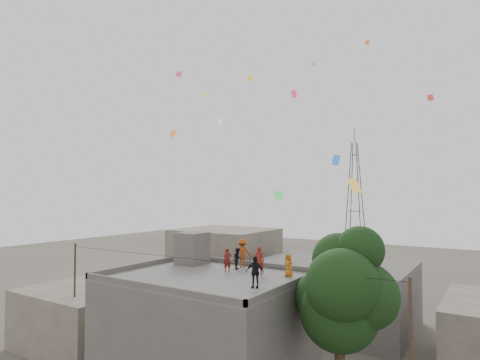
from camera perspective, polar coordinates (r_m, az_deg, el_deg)
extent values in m
cube|color=#4D4A48|center=(23.27, -4.73, -20.98)|extent=(10.00, 8.00, 6.00)
cube|color=#585653|center=(22.46, -4.70, -13.61)|extent=(10.00, 8.00, 0.10)
cube|color=#4D4A48|center=(25.60, 0.78, -11.72)|extent=(10.00, 0.15, 0.30)
cube|color=#4D4A48|center=(19.52, -11.98, -14.74)|extent=(10.00, 0.15, 0.30)
cube|color=#4D4A48|center=(19.87, 7.01, -14.54)|extent=(0.15, 8.00, 0.30)
cube|color=#4D4A48|center=(25.67, -13.63, -11.64)|extent=(0.15, 8.00, 0.30)
cube|color=#4D4A48|center=(26.26, -6.80, -9.58)|extent=(1.60, 1.80, 2.00)
cube|color=#5B5348|center=(32.36, -18.77, -17.25)|extent=(8.00, 10.00, 4.00)
cube|color=#4D4A48|center=(34.41, 13.05, -15.51)|extent=(12.00, 9.00, 5.00)
cube|color=#5B5348|center=(41.43, -2.13, -11.83)|extent=(9.00, 8.00, 7.00)
cylinder|color=black|center=(20.27, 14.51, -22.05)|extent=(0.64, 0.91, 2.14)
sphere|color=black|center=(19.73, 13.94, -17.74)|extent=(3.60, 3.60, 3.60)
sphere|color=black|center=(19.49, 17.39, -15.47)|extent=(3.00, 3.00, 3.00)
sphere|color=black|center=(20.38, 11.92, -16.07)|extent=(2.80, 2.80, 2.80)
sphere|color=black|center=(18.53, 14.28, -14.31)|extent=(3.20, 3.20, 3.20)
sphere|color=black|center=(20.19, 13.91, -10.98)|extent=(2.60, 2.60, 2.60)
sphere|color=black|center=(19.49, 16.71, -9.50)|extent=(2.20, 2.20, 2.20)
cylinder|color=black|center=(28.74, -22.48, -15.68)|extent=(0.12, 0.12, 7.40)
cylinder|color=black|center=(20.98, -5.71, -11.24)|extent=(20.00, 0.52, 0.02)
cylinder|color=black|center=(59.49, 15.02, -3.45)|extent=(1.27, 1.27, 18.01)
cylinder|color=black|center=(58.99, 16.59, -3.44)|extent=(1.27, 1.27, 18.01)
cylinder|color=black|center=(60.62, 17.04, -3.40)|extent=(1.27, 1.27, 18.01)
cylinder|color=black|center=(61.11, 15.51, -3.40)|extent=(1.27, 1.27, 18.01)
cube|color=black|center=(60.43, 16.09, -8.55)|extent=(2.36, 0.08, 0.08)
cube|color=black|center=(60.43, 16.09, -8.55)|extent=(0.08, 2.36, 0.08)
cube|color=black|center=(60.08, 16.05, -4.28)|extent=(1.81, 0.08, 0.08)
cube|color=black|center=(60.08, 16.05, -4.28)|extent=(0.08, 1.81, 0.08)
cube|color=black|center=(60.06, 16.01, 0.01)|extent=(1.26, 0.08, 0.08)
cube|color=black|center=(60.06, 16.01, 0.01)|extent=(0.08, 1.26, 0.08)
cube|color=black|center=(60.29, 15.97, 3.43)|extent=(0.82, 0.08, 0.08)
cube|color=black|center=(60.29, 15.97, 3.43)|extent=(0.08, 0.82, 0.08)
cylinder|color=black|center=(60.61, 15.95, 6.07)|extent=(0.08, 0.08, 2.00)
imported|color=maroon|center=(22.76, 2.76, -11.35)|extent=(0.61, 0.46, 1.54)
imported|color=#BE6615|center=(22.32, 6.90, -11.94)|extent=(0.67, 0.50, 1.23)
imported|color=black|center=(24.39, -0.30, -11.09)|extent=(0.72, 0.76, 1.24)
imported|color=black|center=(19.64, 2.13, -12.94)|extent=(0.94, 0.61, 1.49)
imported|color=#9A3E11|center=(24.99, 0.33, -10.33)|extent=(1.26, 1.17, 1.70)
imported|color=maroon|center=(23.61, -1.80, -11.30)|extent=(0.55, 0.57, 1.31)
plane|color=orange|center=(29.60, -9.53, 6.52)|extent=(0.54, 0.20, 0.51)
plane|color=#FF2872|center=(28.55, 7.69, 12.05)|extent=(0.52, 0.38, 0.50)
plane|color=yellow|center=(34.36, 1.48, 14.22)|extent=(0.45, 0.37, 0.34)
plane|color=blue|center=(21.13, 13.50, 2.76)|extent=(0.32, 0.55, 0.52)
plane|color=white|center=(33.24, -2.88, 8.31)|extent=(0.49, 0.33, 0.44)
plane|color=#D25617|center=(36.27, 17.67, 18.13)|extent=(0.30, 0.34, 0.33)
plane|color=#37D159|center=(24.66, 5.50, -2.16)|extent=(0.59, 0.56, 0.48)
plane|color=red|center=(28.69, 25.47, 10.53)|extent=(0.44, 0.34, 0.36)
plane|color=yellow|center=(25.46, -4.86, 11.94)|extent=(0.42, 0.33, 0.28)
plane|color=#508CF1|center=(37.28, 10.32, 15.94)|extent=(0.37, 0.03, 0.37)
plane|color=#EC4A70|center=(32.95, -8.70, 14.66)|extent=(0.39, 0.48, 0.37)
plane|color=#F5AF36|center=(17.19, 15.98, -0.78)|extent=(0.49, 0.73, 0.59)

